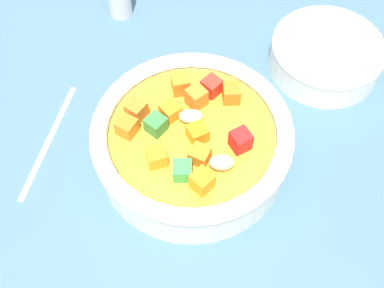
% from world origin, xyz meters
% --- Properties ---
extents(ground_plane, '(1.40, 1.40, 0.02)m').
position_xyz_m(ground_plane, '(0.00, 0.00, -0.01)').
color(ground_plane, '#42667A').
extents(soup_bowl_main, '(0.19, 0.19, 0.07)m').
position_xyz_m(soup_bowl_main, '(-0.00, -0.00, 0.03)').
color(soup_bowl_main, white).
rests_on(soup_bowl_main, ground_plane).
extents(spoon, '(0.16, 0.18, 0.01)m').
position_xyz_m(spoon, '(-0.05, -0.16, 0.00)').
color(spoon, silver).
rests_on(spoon, ground_plane).
extents(side_bowl_small, '(0.12, 0.12, 0.04)m').
position_xyz_m(side_bowl_small, '(-0.02, 0.19, 0.02)').
color(side_bowl_small, white).
rests_on(side_bowl_small, ground_plane).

